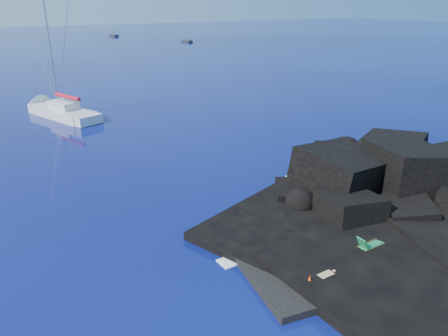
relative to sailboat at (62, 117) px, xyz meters
The scene contains 11 objects.
ground 35.16m from the sailboat, 85.95° to the right, with size 400.00×400.00×0.00m, color #030439.
headland 35.61m from the sailboat, 64.22° to the right, with size 24.00×24.00×3.60m, color black, non-canonical shape.
beach 35.27m from the sailboat, 78.58° to the right, with size 8.50×6.00×0.70m, color black.
surf_foam 30.98m from the sailboat, 76.02° to the right, with size 10.00×8.00×0.06m, color white, non-canonical shape.
sailboat is the anchor object (origin of this frame).
deck_chair 36.28m from the sailboat, 75.55° to the right, with size 1.46×0.64×1.01m, color #1A763E, non-canonical shape.
towel 36.37m from the sailboat, 81.21° to the right, with size 1.91×0.91×0.05m, color silver.
sunbather 36.37m from the sailboat, 81.21° to the right, with size 1.82×0.49×0.27m, color tan, non-canonical shape.
marker_cone 36.25m from the sailboat, 82.60° to the right, with size 0.33×0.33×0.50m, color red.
distant_boat_a 103.14m from the sailboat, 72.49° to the left, with size 1.40×4.49×0.60m, color #25252A.
distant_boat_b 82.88m from the sailboat, 57.56° to the left, with size 1.29×4.15×0.55m, color black.
Camera 1 is at (-8.32, -12.96, 11.90)m, focal length 35.00 mm.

